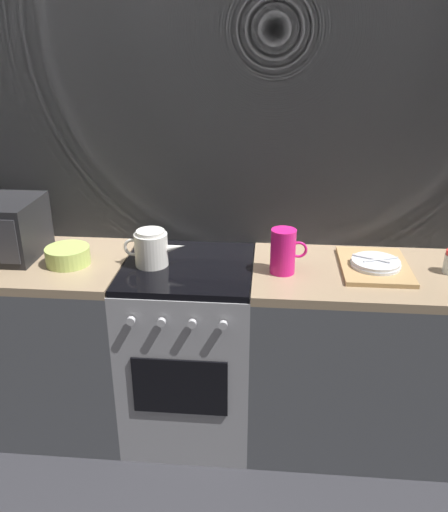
% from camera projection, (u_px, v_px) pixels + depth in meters
% --- Properties ---
extents(ground_plane, '(8.00, 8.00, 0.00)m').
position_uv_depth(ground_plane, '(192.00, 422.00, 2.77)').
color(ground_plane, '#2D2D33').
extents(back_wall, '(3.60, 0.05, 2.40)m').
position_uv_depth(back_wall, '(196.00, 182.00, 2.60)').
color(back_wall, gray).
rests_on(back_wall, ground_plane).
extents(counter_left, '(1.20, 0.60, 0.90)m').
position_uv_depth(counter_left, '(13.00, 340.00, 2.67)').
color(counter_left, '#515459').
rests_on(counter_left, ground_plane).
extents(stove_unit, '(0.60, 0.63, 0.90)m').
position_uv_depth(stove_unit, '(190.00, 349.00, 2.60)').
color(stove_unit, '#9E9EA3').
rests_on(stove_unit, ground_plane).
extents(counter_right, '(1.20, 0.60, 0.90)m').
position_uv_depth(counter_right, '(377.00, 358.00, 2.52)').
color(counter_right, '#515459').
rests_on(counter_right, ground_plane).
extents(kettle, '(0.28, 0.15, 0.17)m').
position_uv_depth(kettle, '(151.00, 248.00, 2.39)').
color(kettle, white).
rests_on(kettle, stove_unit).
extents(mixing_bowl, '(0.20, 0.20, 0.08)m').
position_uv_depth(mixing_bowl, '(68.00, 256.00, 2.42)').
color(mixing_bowl, '#B7D166').
rests_on(mixing_bowl, counter_left).
extents(pitcher, '(0.16, 0.11, 0.20)m').
position_uv_depth(pitcher, '(283.00, 251.00, 2.31)').
color(pitcher, '#E5197A').
rests_on(pitcher, counter_right).
extents(dish_pile, '(0.30, 0.40, 0.06)m').
position_uv_depth(dish_pile, '(375.00, 265.00, 2.37)').
color(dish_pile, tan).
rests_on(dish_pile, counter_right).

